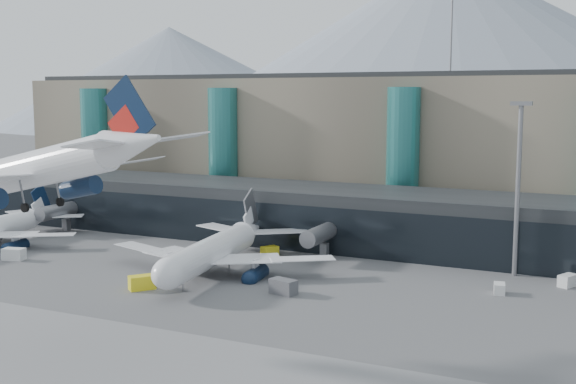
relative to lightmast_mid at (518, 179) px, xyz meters
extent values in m
plane|color=#515154|center=(-30.00, -48.00, -14.42)|extent=(900.00, 900.00, 0.00)
cube|color=black|center=(-30.00, 10.00, -9.42)|extent=(170.00, 18.00, 10.00)
cube|color=black|center=(-30.00, 1.10, -10.42)|extent=(170.00, 0.40, 8.00)
cylinder|color=slate|center=(-85.00, -1.00, -10.22)|extent=(2.80, 14.00, 2.80)
cube|color=slate|center=(-85.00, -1.00, -13.22)|extent=(1.20, 1.20, 2.40)
cylinder|color=slate|center=(-30.00, -1.00, -10.22)|extent=(2.80, 14.00, 2.80)
cube|color=slate|center=(-30.00, -1.00, -13.22)|extent=(1.20, 1.20, 2.40)
cube|color=gray|center=(-55.00, 42.00, 0.58)|extent=(130.00, 30.00, 30.00)
cube|color=black|center=(-55.00, 42.00, 16.08)|extent=(123.50, 28.00, 1.00)
cylinder|color=#28716F|center=(-100.00, 26.00, -0.42)|extent=(6.40, 6.40, 28.00)
cylinder|color=#28716F|center=(-65.00, 26.00, -0.42)|extent=(6.40, 6.40, 28.00)
cylinder|color=#28716F|center=(-25.00, 26.00, -0.42)|extent=(6.40, 6.40, 28.00)
cylinder|color=slate|center=(-20.00, 42.00, 23.58)|extent=(0.40, 0.40, 16.00)
cone|color=gray|center=(-290.00, 332.00, 23.08)|extent=(320.00, 320.00, 75.00)
cone|color=gray|center=(-90.00, 332.00, 40.58)|extent=(400.00, 400.00, 110.00)
cylinder|color=slate|center=(0.00, 0.00, -1.92)|extent=(0.70, 0.70, 25.00)
cube|color=slate|center=(0.00, 0.00, 10.88)|extent=(3.00, 1.20, 0.60)
cylinder|color=white|center=(-38.25, -54.64, 6.08)|extent=(22.36, 5.64, 3.67)
cone|color=white|center=(-24.09, -55.92, 6.26)|extent=(6.62, 4.22, 3.67)
cube|color=white|center=(-24.49, -60.32, 6.44)|extent=(6.10, 8.80, 0.15)
cube|color=white|center=(-35.97, -46.92, 5.47)|extent=(12.58, 16.36, 0.18)
cylinder|color=#0C1D38|center=(-37.40, -48.69, 3.60)|extent=(4.59, 2.40, 2.02)
cube|color=white|center=(-23.69, -51.51, 6.44)|extent=(7.14, 8.61, 0.15)
cube|color=#0C1D38|center=(-23.78, -55.95, 9.19)|extent=(5.47, 0.71, 6.45)
cube|color=#B41D16|center=(-24.72, -55.86, 8.09)|extent=(3.67, 0.58, 3.53)
cylinder|color=black|center=(-37.51, -56.92, 2.41)|extent=(0.86, 0.40, 0.84)
cylinder|color=black|center=(-37.11, -52.54, 2.41)|extent=(0.86, 0.40, 0.84)
cone|color=white|center=(-88.44, -2.34, -10.00)|extent=(4.40, 6.87, 3.80)
cube|color=white|center=(-79.06, -14.60, -10.82)|extent=(16.92, 13.08, 0.19)
cylinder|color=#0C1D38|center=(-80.89, -16.09, -12.75)|extent=(2.51, 4.76, 2.09)
cube|color=white|center=(-83.88, -1.91, -9.81)|extent=(8.90, 7.42, 0.15)
cube|color=white|center=(-93.00, -2.78, -9.81)|extent=(9.11, 6.29, 0.15)
cube|color=#0C1D38|center=(-88.47, -2.02, -6.96)|extent=(0.76, 5.66, 6.68)
cube|color=white|center=(-88.38, -2.99, -8.10)|extent=(0.62, 3.80, 3.65)
cylinder|color=black|center=(-84.87, -15.81, -13.99)|extent=(0.42, 0.89, 0.87)
cylinder|color=white|center=(-41.02, -17.00, -9.61)|extent=(7.74, 26.38, 4.31)
ellipsoid|color=white|center=(-39.29, -29.90, -9.61)|extent=(5.08, 6.56, 4.31)
cone|color=white|center=(-43.24, -0.41, -9.40)|extent=(5.27, 7.95, 4.31)
cube|color=white|center=(-32.05, -13.92, -10.32)|extent=(19.07, 15.36, 0.22)
cylinder|color=#0C1D38|center=(-34.06, -15.69, -12.52)|extent=(3.04, 5.48, 2.37)
cube|color=white|center=(-38.08, 0.28, -9.18)|extent=(10.03, 8.66, 0.17)
cube|color=white|center=(-50.48, -16.39, -10.32)|extent=(19.64, 11.59, 0.22)
cylinder|color=#0C1D38|center=(-48.07, -17.57, -12.52)|extent=(3.04, 5.48, 2.37)
cube|color=white|center=(-48.40, -1.10, -9.18)|extent=(10.36, 6.85, 0.17)
cube|color=slate|center=(-43.29, -0.04, -5.94)|extent=(1.11, 6.42, 7.60)
cube|color=white|center=(-43.14, -1.15, -7.24)|extent=(0.87, 4.31, 4.15)
cylinder|color=slate|center=(-39.80, -26.03, -12.42)|extent=(0.18, 0.18, 3.45)
cylinder|color=black|center=(-39.80, -26.03, -13.93)|extent=(0.37, 0.80, 0.77)
cylinder|color=black|center=(-38.60, -15.55, -13.93)|extent=(0.51, 1.03, 0.98)
cylinder|color=black|center=(-43.73, -16.24, -13.93)|extent=(0.51, 1.03, 0.98)
cube|color=silver|center=(-74.65, -24.39, -13.46)|extent=(3.77, 2.68, 1.92)
cube|color=yellow|center=(-38.68, -3.78, -13.63)|extent=(2.77, 3.19, 1.57)
cube|color=#505055|center=(-26.49, -23.77, -13.41)|extent=(4.00, 2.77, 2.02)
cube|color=silver|center=(7.65, -3.27, -13.58)|extent=(2.68, 3.33, 1.68)
cube|color=silver|center=(-0.33, -11.18, -13.71)|extent=(1.85, 2.66, 1.43)
cube|color=yellow|center=(-45.04, -30.00, -13.45)|extent=(3.63, 3.90, 1.94)
camera|label=1|loc=(14.47, -108.41, 12.09)|focal=45.00mm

